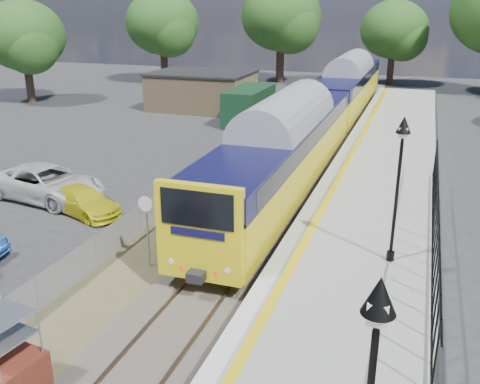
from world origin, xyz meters
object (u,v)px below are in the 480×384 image
at_px(speed_sign, 147,220).
at_px(car_white, 47,183).
at_px(victorian_lamp_south, 373,361).
at_px(victorian_lamp_north, 401,156).
at_px(train, 326,107).
at_px(car_yellow, 83,201).
at_px(brick_plinth, 4,359).

bearing_deg(speed_sign, car_white, 152.43).
distance_m(victorian_lamp_south, victorian_lamp_north, 10.00).
distance_m(train, car_yellow, 17.25).
bearing_deg(brick_plinth, victorian_lamp_south, -13.19).
bearing_deg(car_yellow, brick_plinth, -133.72).
height_order(victorian_lamp_south, car_yellow, victorian_lamp_south).
relative_size(brick_plinth, speed_sign, 0.84).
xyz_separation_m(victorian_lamp_south, speed_sign, (-8.00, 8.60, -2.54)).
bearing_deg(car_white, train, -25.98).
relative_size(victorian_lamp_north, speed_sign, 1.76).
height_order(train, brick_plinth, train).
xyz_separation_m(victorian_lamp_north, car_white, (-15.41, 3.12, -3.51)).
distance_m(car_yellow, car_white, 2.78).
xyz_separation_m(brick_plinth, car_white, (-7.61, 11.24, -0.27)).
xyz_separation_m(victorian_lamp_south, train, (-5.50, 27.57, -1.96)).
bearing_deg(victorian_lamp_north, train, 106.78).
bearing_deg(train, speed_sign, -97.51).
relative_size(brick_plinth, car_white, 0.39).
xyz_separation_m(train, speed_sign, (-2.50, -18.98, -0.58)).
relative_size(victorian_lamp_north, car_white, 0.81).
height_order(victorian_lamp_south, speed_sign, victorian_lamp_south).
xyz_separation_m(victorian_lamp_south, victorian_lamp_north, (-0.20, 10.00, 0.00)).
relative_size(speed_sign, car_white, 0.46).
relative_size(victorian_lamp_south, brick_plinth, 2.09).
distance_m(victorian_lamp_south, speed_sign, 12.01).
height_order(speed_sign, car_yellow, speed_sign).
relative_size(train, brick_plinth, 18.52).
bearing_deg(speed_sign, victorian_lamp_south, -43.92).
bearing_deg(victorian_lamp_north, speed_sign, -169.80).
height_order(brick_plinth, car_white, brick_plinth).
distance_m(train, brick_plinth, 25.85).
height_order(brick_plinth, speed_sign, speed_sign).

